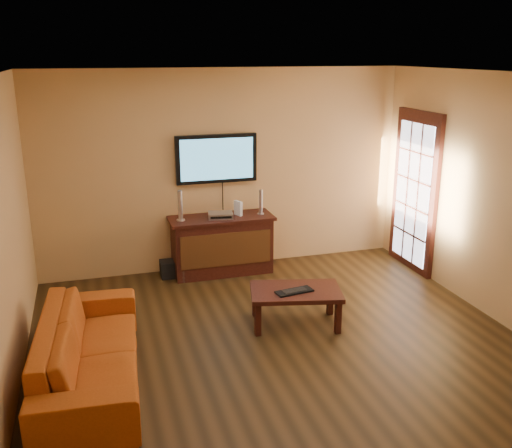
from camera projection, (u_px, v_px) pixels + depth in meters
name	position (u px, v px, depth m)	size (l,w,h in m)	color
ground_plane	(284.00, 349.00, 5.78)	(5.00, 5.00, 0.00)	black
room_walls	(266.00, 174.00, 5.87)	(5.00, 5.00, 5.00)	tan
french_door	(414.00, 194.00, 7.71)	(0.07, 1.02, 2.22)	black
media_console	(222.00, 245.00, 7.68)	(1.39, 0.53, 0.79)	black
television	(217.00, 159.00, 7.56)	(1.09, 0.08, 0.65)	black
coffee_table	(296.00, 295.00, 6.21)	(1.08, 0.80, 0.41)	black
sofa	(89.00, 340.00, 5.11)	(2.15, 0.63, 0.84)	#A74712
speaker_left	(180.00, 207.00, 7.35)	(0.11, 0.11, 0.40)	silver
speaker_right	(261.00, 203.00, 7.66)	(0.09, 0.09, 0.34)	silver
av_receiver	(221.00, 215.00, 7.52)	(0.32, 0.23, 0.07)	silver
game_console	(238.00, 208.00, 7.62)	(0.04, 0.14, 0.20)	white
subwoofer	(169.00, 269.00, 7.61)	(0.22, 0.22, 0.22)	black
bottle	(183.00, 276.00, 7.42)	(0.07, 0.07, 0.19)	white
keyboard	(294.00, 291.00, 6.13)	(0.43, 0.21, 0.02)	black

